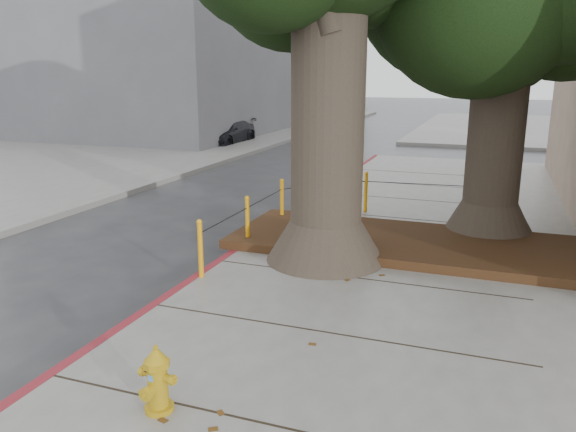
% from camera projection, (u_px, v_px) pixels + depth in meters
% --- Properties ---
extents(ground, '(140.00, 140.00, 0.00)m').
position_uv_depth(ground, '(288.00, 337.00, 7.21)').
color(ground, '#28282B').
rests_on(ground, ground).
extents(sidewalk_far, '(16.00, 20.00, 0.15)m').
position_uv_depth(sidewalk_far, '(564.00, 129.00, 32.46)').
color(sidewalk_far, slate).
rests_on(sidewalk_far, ground).
extents(sidewalk_opposite, '(14.00, 60.00, 0.15)m').
position_uv_depth(sidewalk_opposite, '(29.00, 161.00, 20.96)').
color(sidewalk_opposite, slate).
rests_on(sidewalk_opposite, ground).
extents(curb_red, '(0.14, 26.00, 0.16)m').
position_uv_depth(curb_red, '(232.00, 256.00, 10.13)').
color(curb_red, maroon).
rests_on(curb_red, ground).
extents(planter_bed, '(6.40, 2.60, 0.16)m').
position_uv_depth(planter_bed, '(406.00, 243.00, 10.40)').
color(planter_bed, black).
rests_on(planter_bed, sidewalk_main).
extents(building_far_grey, '(12.00, 16.00, 12.00)m').
position_uv_depth(building_far_grey, '(170.00, 21.00, 30.73)').
color(building_far_grey, slate).
rests_on(building_far_grey, ground).
extents(building_far_white, '(12.00, 18.00, 15.00)m').
position_uv_depth(building_far_white, '(283.00, 25.00, 51.93)').
color(building_far_white, silver).
rests_on(building_far_white, ground).
extents(bollard_ring, '(3.79, 5.39, 0.95)m').
position_uv_depth(bollard_ring, '(322.00, 207.00, 11.31)').
color(bollard_ring, '#FDA40E').
rests_on(bollard_ring, sidewalk_main).
extents(fire_hydrant, '(0.36, 0.33, 0.68)m').
position_uv_depth(fire_hydrant, '(157.00, 379.00, 5.31)').
color(fire_hydrant, gold).
rests_on(fire_hydrant, sidewalk_main).
extents(car_dark, '(1.65, 3.98, 1.15)m').
position_uv_depth(car_dark, '(226.00, 132.00, 26.17)').
color(car_dark, black).
rests_on(car_dark, ground).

